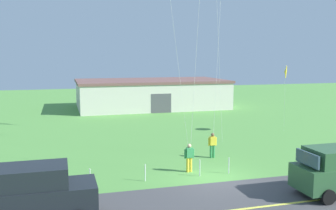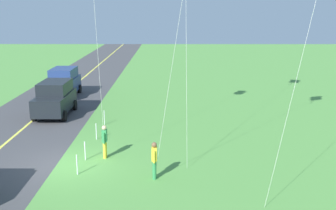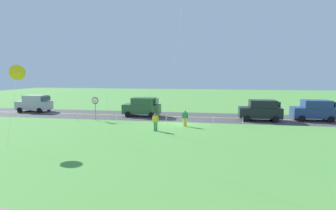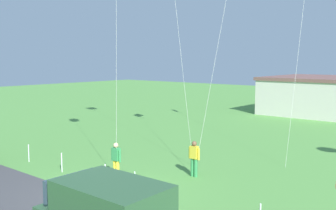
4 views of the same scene
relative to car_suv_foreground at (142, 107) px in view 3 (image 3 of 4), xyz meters
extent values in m
cube|color=#549342|center=(-4.73, 3.59, -1.20)|extent=(120.00, 120.00, 0.10)
cube|color=#424244|center=(-4.73, -0.41, -1.15)|extent=(120.00, 7.00, 0.00)
cube|color=#E5E04C|center=(-4.73, -0.41, -1.15)|extent=(120.00, 0.16, 0.00)
cube|color=#2D5633|center=(0.08, 0.00, -0.26)|extent=(4.40, 1.90, 1.10)
cube|color=#2D5633|center=(-0.17, 0.00, 0.69)|extent=(2.73, 1.75, 0.80)
cube|color=#334756|center=(0.91, 0.00, 0.69)|extent=(0.10, 1.61, 0.64)
cube|color=#334756|center=(-1.79, 0.00, 0.69)|extent=(0.10, 1.61, 0.60)
cylinder|color=black|center=(1.51, 0.95, -0.81)|extent=(0.68, 0.22, 0.68)
cylinder|color=black|center=(1.51, -0.95, -0.81)|extent=(0.68, 0.22, 0.68)
cylinder|color=black|center=(-1.35, 0.95, -0.81)|extent=(0.68, 0.22, 0.68)
cylinder|color=black|center=(-1.35, -0.95, -0.81)|extent=(0.68, 0.22, 0.68)
cube|color=#B7B7BC|center=(15.28, -1.20, -0.26)|extent=(4.40, 1.90, 1.10)
cube|color=#B7B7BC|center=(15.03, -1.20, 0.69)|extent=(2.73, 1.75, 0.80)
cube|color=#334756|center=(16.12, -1.20, 0.69)|extent=(0.10, 1.62, 0.64)
cube|color=#334756|center=(13.41, -1.20, 0.69)|extent=(0.10, 1.62, 0.60)
cylinder|color=black|center=(16.71, -0.25, -0.81)|extent=(0.68, 0.22, 0.68)
cylinder|color=black|center=(16.71, -2.15, -0.81)|extent=(0.68, 0.22, 0.68)
cylinder|color=black|center=(13.85, -0.25, -0.81)|extent=(0.68, 0.22, 0.68)
cylinder|color=black|center=(13.85, -2.15, -0.81)|extent=(0.68, 0.22, 0.68)
cube|color=navy|center=(-19.08, -0.19, -0.26)|extent=(4.40, 1.90, 1.10)
cube|color=navy|center=(-19.33, -0.19, 0.69)|extent=(2.73, 1.75, 0.80)
cube|color=#334756|center=(-18.25, -0.19, 0.69)|extent=(0.10, 1.62, 0.64)
cube|color=#334756|center=(-20.95, -0.19, 0.69)|extent=(0.10, 1.62, 0.60)
cylinder|color=black|center=(-17.65, 0.76, -0.81)|extent=(0.68, 0.22, 0.68)
cylinder|color=black|center=(-17.65, -1.14, -0.81)|extent=(0.68, 0.22, 0.68)
cylinder|color=black|center=(-20.51, 0.76, -0.81)|extent=(0.68, 0.22, 0.68)
cylinder|color=black|center=(-20.51, -1.14, -0.81)|extent=(0.68, 0.22, 0.68)
cube|color=black|center=(-13.36, 0.71, -0.26)|extent=(4.40, 1.90, 1.10)
cube|color=black|center=(-13.61, 0.71, 0.69)|extent=(2.73, 1.75, 0.80)
cube|color=#334756|center=(-12.52, 0.71, 0.69)|extent=(0.10, 1.62, 0.64)
cube|color=#334756|center=(-15.23, 0.71, 0.69)|extent=(0.10, 1.62, 0.60)
cylinder|color=black|center=(-11.93, 1.66, -0.81)|extent=(0.68, 0.22, 0.68)
cylinder|color=black|center=(-11.93, -0.24, -0.81)|extent=(0.68, 0.22, 0.68)
cylinder|color=black|center=(-14.79, 1.66, -0.81)|extent=(0.68, 0.22, 0.68)
cylinder|color=black|center=(-14.79, -0.24, -0.81)|extent=(0.68, 0.22, 0.68)
cylinder|color=gray|center=(4.34, 3.49, -0.10)|extent=(0.08, 0.08, 2.10)
cylinder|color=red|center=(4.34, 3.49, 1.02)|extent=(0.76, 0.04, 0.76)
cylinder|color=white|center=(4.34, 3.52, 1.02)|extent=(0.62, 0.01, 0.62)
cylinder|color=#338C4C|center=(-3.33, 7.62, -0.74)|extent=(0.16, 0.16, 0.82)
cylinder|color=#338C4C|center=(-3.15, 7.62, -0.74)|extent=(0.16, 0.16, 0.82)
cube|color=yellow|center=(-3.24, 7.62, -0.05)|extent=(0.36, 0.22, 0.56)
cylinder|color=yellow|center=(-3.48, 7.62, -0.10)|extent=(0.10, 0.10, 0.52)
cylinder|color=yellow|center=(-3.00, 7.62, -0.10)|extent=(0.10, 0.10, 0.52)
sphere|color=brown|center=(-3.24, 7.62, 0.34)|extent=(0.22, 0.22, 0.22)
cylinder|color=yellow|center=(-5.73, 5.18, -0.74)|extent=(0.16, 0.16, 0.82)
cylinder|color=yellow|center=(-5.55, 5.18, -0.74)|extent=(0.16, 0.16, 0.82)
cube|color=#338C4C|center=(-5.64, 5.18, -0.05)|extent=(0.36, 0.22, 0.56)
cylinder|color=#338C4C|center=(-5.88, 5.18, -0.10)|extent=(0.10, 0.10, 0.52)
cylinder|color=#338C4C|center=(-5.40, 5.18, -0.10)|extent=(0.10, 0.10, 0.52)
sphere|color=#D8AD84|center=(-5.64, 5.18, 0.34)|extent=(0.22, 0.22, 0.22)
cylinder|color=silver|center=(-2.48, 8.71, 6.15)|extent=(1.53, 2.20, 14.60)
cylinder|color=silver|center=(-5.33, 5.02, 5.66)|extent=(0.64, 0.33, 13.62)
cylinder|color=silver|center=(-5.46, 8.94, 7.26)|extent=(2.28, 0.22, 16.82)
cylinder|color=silver|center=(5.78, 13.67, 1.43)|extent=(0.62, 0.84, 5.16)
cone|color=yellow|center=(5.48, 13.26, 4.01)|extent=(0.82, 1.01, 1.11)
cylinder|color=silver|center=(-0.66, 12.94, 6.43)|extent=(0.18, 2.53, 15.16)
cylinder|color=silver|center=(-11.15, 4.29, -0.70)|extent=(0.05, 0.05, 0.90)
cylinder|color=silver|center=(-8.35, 4.29, -0.70)|extent=(0.05, 0.05, 0.90)
cylinder|color=silver|center=(-5.34, 4.29, -0.70)|extent=(0.05, 0.05, 0.90)
cylinder|color=silver|center=(-3.64, 4.29, -0.70)|extent=(0.05, 0.05, 0.90)
cylinder|color=silver|center=(1.62, 4.29, -0.70)|extent=(0.05, 0.05, 0.90)
cylinder|color=silver|center=(2.82, 4.29, -0.70)|extent=(0.05, 0.05, 0.90)
cylinder|color=silver|center=(6.14, 4.29, -0.70)|extent=(0.05, 0.05, 0.90)
camera|label=1|loc=(-12.40, -14.37, 5.26)|focal=40.71mm
camera|label=2|loc=(12.55, 8.23, 5.90)|focal=43.29mm
camera|label=3|loc=(-8.00, 29.61, 3.89)|focal=27.51mm
camera|label=4|loc=(6.72, -6.16, 4.04)|focal=42.08mm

